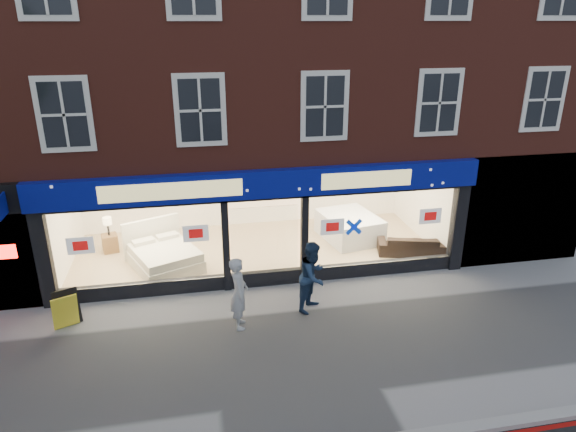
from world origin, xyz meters
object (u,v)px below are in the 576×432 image
object	(u,v)px
sofa	(411,244)
display_bed	(164,255)
pedestrian_grey	(239,293)
mattress_stack	(349,227)
a_board	(66,310)
pedestrian_blue	(313,276)

from	to	relation	value
sofa	display_bed	bearing A→B (deg)	10.60
pedestrian_grey	display_bed	bearing A→B (deg)	32.25
mattress_stack	a_board	size ratio (longest dim) A/B	2.56
display_bed	sofa	distance (m)	7.38
pedestrian_grey	a_board	bearing A→B (deg)	82.89
a_board	pedestrian_blue	xyz separation A→B (m)	(5.86, -0.31, 0.46)
pedestrian_grey	pedestrian_blue	xyz separation A→B (m)	(1.87, 0.45, 0.02)
sofa	a_board	xyz separation A→B (m)	(-9.50, -2.04, 0.05)
display_bed	pedestrian_grey	bearing A→B (deg)	-84.43
display_bed	sofa	bearing A→B (deg)	-27.57
mattress_stack	pedestrian_grey	distance (m)	5.88
display_bed	sofa	world-z (taller)	display_bed
pedestrian_grey	mattress_stack	bearing A→B (deg)	-39.46
a_board	pedestrian_blue	size ratio (longest dim) A/B	0.49
mattress_stack	pedestrian_blue	size ratio (longest dim) A/B	1.26
a_board	pedestrian_blue	world-z (taller)	pedestrian_blue
display_bed	pedestrian_blue	size ratio (longest dim) A/B	1.42
mattress_stack	pedestrian_grey	bearing A→B (deg)	-133.15
display_bed	a_board	distance (m)	3.39
pedestrian_grey	pedestrian_blue	bearing A→B (deg)	-72.81
sofa	pedestrian_grey	size ratio (longest dim) A/B	1.13
sofa	pedestrian_grey	xyz separation A→B (m)	(-5.51, -2.80, 0.49)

